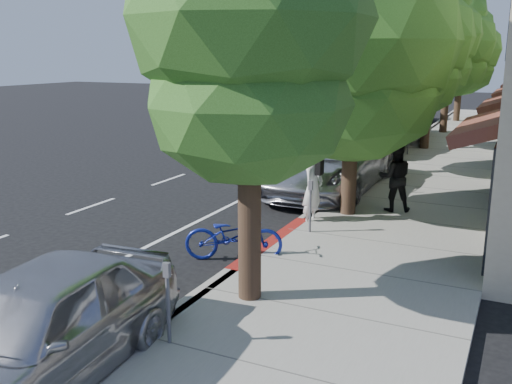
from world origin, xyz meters
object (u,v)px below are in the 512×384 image
Objects in this scene: street_tree_0 at (249,27)px; white_pickup at (405,124)px; street_tree_4 at (450,44)px; street_tree_5 at (462,51)px; near_car_a at (36,329)px; street_tree_3 at (432,37)px; bicycle at (234,235)px; cyclist at (313,188)px; dark_suv_far at (414,110)px; dark_sedan at (386,136)px; street_tree_2 at (403,41)px; pedestrian at (395,177)px; street_tree_1 at (354,45)px; silver_suv at (327,163)px.

street_tree_0 is 21.07m from white_pickup.
street_tree_0 is 24.00m from street_tree_4.
street_tree_5 is 1.51× the size of near_car_a.
street_tree_0 is 1.53× the size of near_car_a.
street_tree_5 is at bearing 90.00° from street_tree_0.
street_tree_3 reaches higher than bicycle.
cyclist reaches higher than dark_suv_far.
street_tree_3 is at bearing -28.68° from bicycle.
bicycle is at bearing -94.61° from street_tree_3.
street_tree_3 reaches higher than dark_sedan.
street_tree_2 is 4.17× the size of pedestrian.
street_tree_0 reaches higher than near_car_a.
street_tree_3 reaches higher than street_tree_1.
street_tree_1 is (-0.00, 6.00, -0.22)m from street_tree_0.
street_tree_0 is at bearing -90.00° from street_tree_2.
cyclist is at bearing 97.41° from street_tree_0.
street_tree_2 is 3.70× the size of bicycle.
dark_sedan is (-1.40, -13.50, -3.67)m from street_tree_5.
dark_sedan is at bearing -95.92° from street_tree_5.
street_tree_5 is (-0.00, 30.00, -0.27)m from street_tree_0.
street_tree_3 is at bearing 81.70° from near_car_a.
bicycle is (-1.30, -4.13, -3.98)m from street_tree_1.
street_tree_3 is at bearing -105.40° from pedestrian.
street_tree_3 is 4.27× the size of pedestrian.
street_tree_5 reaches higher than cyclist.
white_pickup is at bearing 88.81° from silver_suv.
street_tree_1 reaches higher than silver_suv.
dark_suv_far is at bearing 102.69° from street_tree_3.
near_car_a is (-1.40, -33.50, -3.64)m from street_tree_5.
silver_suv is 1.36× the size of near_car_a.
dark_suv_far is (-0.99, 20.44, -0.14)m from silver_suv.
street_tree_5 reaches higher than silver_suv.
dark_sedan is at bearing 97.59° from street_tree_1.
street_tree_2 is at bearing -80.30° from dark_sedan.
pedestrian is (2.35, 4.92, 0.53)m from bicycle.
street_tree_3 is 1.01× the size of street_tree_4.
street_tree_2 reaches higher than pedestrian.
street_tree_1 is at bearing -90.00° from street_tree_3.
dark_suv_far is 0.94× the size of near_car_a.
street_tree_0 is 12.00m from street_tree_2.
near_car_a is at bearing -98.38° from street_tree_1.
street_tree_1 reaches higher than white_pickup.
street_tree_0 is at bearing -166.41° from cyclist.
bicycle is at bearing -95.52° from white_pickup.
street_tree_5 is at bearing 76.50° from dark_sedan.
street_tree_0 is at bearing -91.95° from white_pickup.
near_car_a is at bearing 55.87° from pedestrian.
street_tree_3 is at bearing 80.03° from silver_suv.
bicycle is 0.43× the size of near_car_a.
white_pickup is at bearing 95.46° from street_tree_1.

